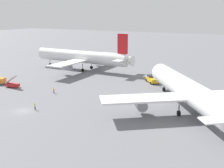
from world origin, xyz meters
The scene contains 8 objects.
ground_plane centered at (0.00, 0.00, 0.00)m, with size 600.00×600.00×0.00m, color slate.
airliner_at_gate_left centered at (-17.11, 49.58, 5.60)m, with size 49.51×41.63×16.18m.
airliner_being_pushed centered at (36.11, 20.26, 5.17)m, with size 38.78×42.02×15.45m.
pushback_tug centered at (17.91, 43.21, 1.25)m, with size 7.49×7.99×2.94m.
gse_stair_truck_yellow centered at (-20.30, 14.39, 1.03)m, with size 4.84×2.65×4.06m.
gse_container_dolly_flat centered at (-26.77, 15.42, 1.17)m, with size 3.30×3.82×2.15m.
ground_crew_ramp_agent_by_cones centered at (1.99, 2.30, 0.92)m, with size 0.36×0.36×1.76m.
ground_crew_marshaller_foreground centered at (-3.62, 15.84, 0.82)m, with size 0.36×0.50×1.59m.
Camera 1 is at (50.45, -44.02, 23.56)m, focal length 42.79 mm.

